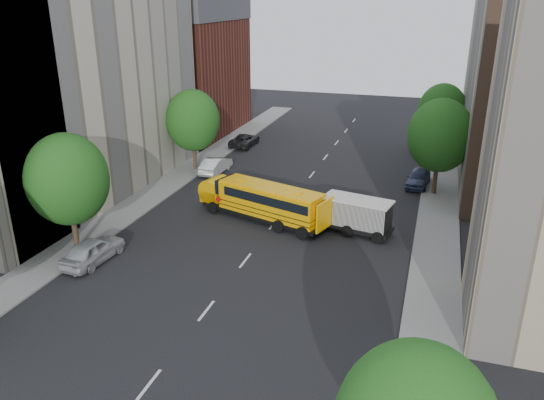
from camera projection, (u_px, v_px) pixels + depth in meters
The scene contains 18 objects.
ground at pixel (256, 247), 35.32m from camera, with size 120.00×120.00×0.00m, color black.
sidewalk_left at pixel (142, 201), 42.98m from camera, with size 3.00×80.00×0.12m, color slate.
sidewalk_right at pixel (437, 238), 36.51m from camera, with size 3.00×80.00×0.12m, color slate.
lane_markings at pixel (295, 196), 44.21m from camera, with size 0.15×64.00×0.01m, color silver.
building_left_cream at pixel (65, 72), 42.10m from camera, with size 10.00×26.00×20.00m, color beige.
building_left_redbrick at pixel (190, 78), 62.91m from camera, with size 10.00×15.00×13.00m, color maroon.
building_right_far at pixel (533, 80), 44.77m from camera, with size 10.00×22.00×18.00m, color tan.
street_tree_1 at pixel (68, 179), 33.07m from camera, with size 5.12×5.12×7.90m.
street_tree_2 at pixel (193, 120), 49.11m from camera, with size 4.99×4.99×7.71m.
street_tree_4 at pixel (440, 136), 42.83m from camera, with size 5.25×5.25×8.10m.
street_tree_5 at pixel (442, 111), 53.63m from camera, with size 4.86×4.86×7.51m.
school_bus at pixel (262, 200), 39.12m from camera, with size 10.23×5.19×2.83m.
safari_truck at pixel (351, 214), 37.23m from camera, with size 6.22×3.27×2.54m.
parked_car_0 at pixel (93, 250), 33.14m from camera, with size 1.89×4.69×1.60m, color #ACADB3.
parked_car_1 at pixel (216, 165), 49.85m from camera, with size 1.57×4.50×1.48m, color silver.
parked_car_2 at pixel (244, 140), 58.72m from camera, with size 2.26×4.90×1.36m, color black.
parked_car_4 at pixel (418, 178), 46.37m from camera, with size 1.77×4.41×1.50m, color #373F61.
parked_car_5 at pixel (417, 143), 57.71m from camera, with size 1.40×4.00×1.32m, color gray.
Camera 1 is at (10.63, -29.97, 15.72)m, focal length 35.00 mm.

